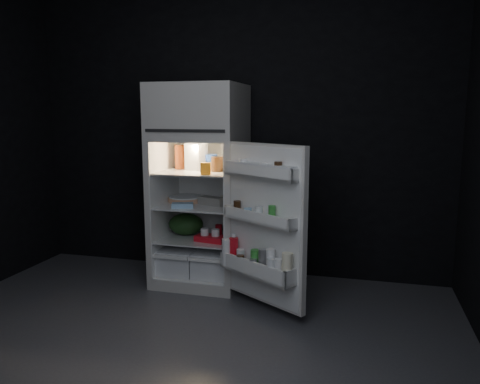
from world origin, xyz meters
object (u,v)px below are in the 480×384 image
(refrigerator, at_px, (201,178))
(egg_carton, at_px, (212,201))
(fridge_door, at_px, (263,228))
(milk_jug, at_px, (196,157))
(yogurt_tray, at_px, (211,238))

(refrigerator, distance_m, egg_carton, 0.23)
(refrigerator, distance_m, fridge_door, 0.95)
(refrigerator, relative_size, milk_jug, 7.42)
(egg_carton, bearing_deg, fridge_door, -20.32)
(milk_jug, relative_size, yogurt_tray, 0.89)
(milk_jug, bearing_deg, refrigerator, 22.67)
(refrigerator, bearing_deg, yogurt_tray, -48.48)
(fridge_door, bearing_deg, yogurt_tray, 143.15)
(fridge_door, relative_size, egg_carton, 4.76)
(refrigerator, xyz_separation_m, milk_jug, (-0.04, -0.00, 0.19))
(fridge_door, bearing_deg, refrigerator, 140.29)
(milk_jug, height_order, yogurt_tray, milk_jug)
(refrigerator, height_order, yogurt_tray, refrigerator)
(refrigerator, height_order, fridge_door, refrigerator)
(fridge_door, xyz_separation_m, egg_carton, (-0.58, 0.53, 0.08))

